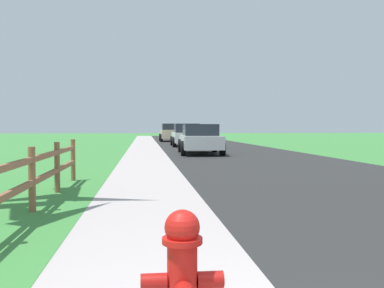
{
  "coord_description": "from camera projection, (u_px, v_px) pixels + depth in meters",
  "views": [
    {
      "loc": [
        -1.07,
        -1.36,
        1.33
      ],
      "look_at": [
        0.15,
        9.3,
        0.89
      ],
      "focal_mm": 39.64,
      "sensor_mm": 36.0,
      "label": 1
    }
  ],
  "objects": [
    {
      "name": "road_asphalt",
      "position": [
        211.0,
        146.0,
        28.72
      ],
      "size": [
        7.0,
        66.0,
        0.01
      ],
      "primitive_type": "cube",
      "color": "#292929",
      "rests_on": "ground"
    },
    {
      "name": "grass_verge",
      "position": [
        91.0,
        147.0,
        27.82
      ],
      "size": [
        5.0,
        66.0,
        0.0
      ],
      "primitive_type": "cube",
      "color": "#3C843C",
      "rests_on": "ground"
    },
    {
      "name": "curb_concrete",
      "position": [
        114.0,
        147.0,
        27.99
      ],
      "size": [
        6.0,
        66.0,
        0.01
      ],
      "primitive_type": "cube",
      "color": "#B1A5A3",
      "rests_on": "ground"
    },
    {
      "name": "ground_plane",
      "position": [
        161.0,
        148.0,
        26.34
      ],
      "size": [
        120.0,
        120.0,
        0.0
      ],
      "primitive_type": "plane",
      "color": "#3C843C"
    },
    {
      "name": "parked_car_beige",
      "position": [
        171.0,
        132.0,
        38.59
      ],
      "size": [
        2.13,
        4.35,
        1.61
      ],
      "color": "#C6B793",
      "rests_on": "ground"
    },
    {
      "name": "parked_car_white",
      "position": [
        186.0,
        135.0,
        28.85
      ],
      "size": [
        2.06,
        4.52,
        1.54
      ],
      "color": "white",
      "rests_on": "ground"
    },
    {
      "name": "parked_suv_silver",
      "position": [
        200.0,
        139.0,
        20.73
      ],
      "size": [
        2.15,
        4.69,
        1.45
      ],
      "color": "#B7BABF",
      "rests_on": "ground"
    },
    {
      "name": "parked_car_red",
      "position": [
        171.0,
        132.0,
        49.29
      ],
      "size": [
        2.09,
        4.6,
        1.48
      ],
      "color": "maroon",
      "rests_on": "ground"
    },
    {
      "name": "fire_hydrant",
      "position": [
        182.0,
        277.0,
        2.53
      ],
      "size": [
        0.5,
        0.41,
        0.84
      ],
      "color": "red",
      "rests_on": "ground"
    },
    {
      "name": "rail_fence",
      "position": [
        13.0,
        182.0,
        5.62
      ],
      "size": [
        0.11,
        9.74,
        1.02
      ],
      "color": "brown",
      "rests_on": "ground"
    }
  ]
}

